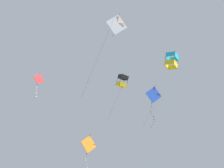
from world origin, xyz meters
name	(u,v)px	position (x,y,z in m)	size (l,w,h in m)	color
kite_diamond_near_left	(116,25)	(-3.46, 7.76, 28.03)	(3.83, 2.58, 8.65)	white
kite_diamond_upper_right	(39,79)	(6.10, -7.28, 32.51)	(1.29, 1.11, 3.59)	red
kite_diamond_low_drifter	(89,144)	(-0.58, -8.50, 23.95)	(1.80, 1.40, 4.41)	orange
kite_box_mid_left	(122,81)	(-4.21, 1.37, 26.33)	(2.10, 1.79, 5.21)	black
kite_box_near_right	(172,61)	(-8.73, 4.80, 26.36)	(1.52, 1.42, 1.61)	#1EB2C6
kite_diamond_highest	(154,95)	(-8.49, -6.65, 29.84)	(2.76, 1.53, 5.99)	blue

